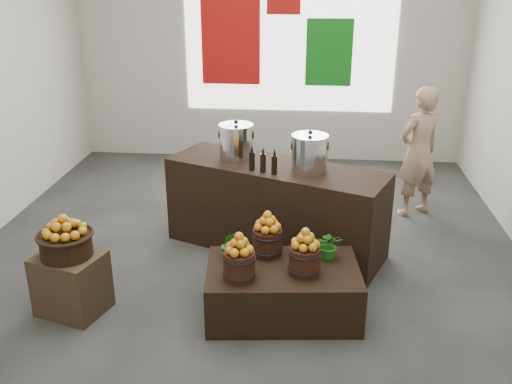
# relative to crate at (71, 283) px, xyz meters

# --- Properties ---
(ground) EXTENTS (7.00, 7.00, 0.00)m
(ground) POSITION_rel_crate_xyz_m (1.44, 1.12, -0.28)
(ground) COLOR #3D3D3A
(ground) RESTS_ON ground
(back_wall) EXTENTS (6.00, 0.04, 4.00)m
(back_wall) POSITION_rel_crate_xyz_m (1.44, 4.62, 1.72)
(back_wall) COLOR #B2AEA4
(back_wall) RESTS_ON ground
(back_opening) EXTENTS (3.20, 0.02, 2.40)m
(back_opening) POSITION_rel_crate_xyz_m (1.74, 4.60, 1.72)
(back_opening) COLOR white
(back_opening) RESTS_ON back_wall
(deco_red_left) EXTENTS (0.90, 0.04, 1.40)m
(deco_red_left) POSITION_rel_crate_xyz_m (0.84, 4.59, 1.62)
(deco_red_left) COLOR #AB100D
(deco_red_left) RESTS_ON back_wall
(deco_green_right) EXTENTS (0.70, 0.04, 1.00)m
(deco_green_right) POSITION_rel_crate_xyz_m (2.34, 4.59, 1.42)
(deco_green_right) COLOR #106A15
(deco_green_right) RESTS_ON back_wall
(crate) EXTENTS (0.67, 0.60, 0.56)m
(crate) POSITION_rel_crate_xyz_m (0.00, 0.00, 0.00)
(crate) COLOR #523926
(crate) RESTS_ON ground
(wicker_basket) EXTENTS (0.45, 0.45, 0.20)m
(wicker_basket) POSITION_rel_crate_xyz_m (0.00, 0.00, 0.38)
(wicker_basket) COLOR black
(wicker_basket) RESTS_ON crate
(apples_in_basket) EXTENTS (0.35, 0.35, 0.19)m
(apples_in_basket) POSITION_rel_crate_xyz_m (0.00, 0.00, 0.58)
(apples_in_basket) COLOR #9B2205
(apples_in_basket) RESTS_ON wicker_basket
(display_table) EXTENTS (1.42, 0.96, 0.46)m
(display_table) POSITION_rel_crate_xyz_m (1.89, 0.14, -0.05)
(display_table) COLOR black
(display_table) RESTS_ON ground
(apple_bucket_front_left) EXTENTS (0.27, 0.27, 0.25)m
(apple_bucket_front_left) POSITION_rel_crate_xyz_m (1.53, -0.08, 0.31)
(apple_bucket_front_left) COLOR #35180E
(apple_bucket_front_left) RESTS_ON display_table
(apples_in_bucket_front_left) EXTENTS (0.20, 0.20, 0.18)m
(apples_in_bucket_front_left) POSITION_rel_crate_xyz_m (1.53, -0.08, 0.52)
(apples_in_bucket_front_left) COLOR #9B2205
(apples_in_bucket_front_left) RESTS_ON apple_bucket_front_left
(apple_bucket_front_right) EXTENTS (0.27, 0.27, 0.25)m
(apple_bucket_front_right) POSITION_rel_crate_xyz_m (2.08, 0.06, 0.31)
(apple_bucket_front_right) COLOR #35180E
(apple_bucket_front_right) RESTS_ON display_table
(apples_in_bucket_front_right) EXTENTS (0.20, 0.20, 0.18)m
(apples_in_bucket_front_right) POSITION_rel_crate_xyz_m (2.08, 0.06, 0.52)
(apples_in_bucket_front_right) COLOR #9B2205
(apples_in_bucket_front_right) RESTS_ON apple_bucket_front_right
(apple_bucket_rear) EXTENTS (0.27, 0.27, 0.25)m
(apple_bucket_rear) POSITION_rel_crate_xyz_m (1.73, 0.37, 0.31)
(apple_bucket_rear) COLOR #35180E
(apple_bucket_rear) RESTS_ON display_table
(apples_in_bucket_rear) EXTENTS (0.20, 0.20, 0.18)m
(apples_in_bucket_rear) POSITION_rel_crate_xyz_m (1.73, 0.37, 0.52)
(apples_in_bucket_rear) COLOR #9B2205
(apples_in_bucket_rear) RESTS_ON apple_bucket_rear
(herb_garnish_right) EXTENTS (0.26, 0.23, 0.27)m
(herb_garnish_right) POSITION_rel_crate_xyz_m (2.29, 0.35, 0.32)
(herb_garnish_right) COLOR #1F6415
(herb_garnish_right) RESTS_ON display_table
(herb_garnish_left) EXTENTS (0.14, 0.12, 0.25)m
(herb_garnish_left) POSITION_rel_crate_xyz_m (1.39, 0.29, 0.31)
(herb_garnish_left) COLOR #1F6415
(herb_garnish_left) RESTS_ON display_table
(counter) EXTENTS (2.47, 1.61, 0.97)m
(counter) POSITION_rel_crate_xyz_m (1.74, 1.42, 0.20)
(counter) COLOR black
(counter) RESTS_ON ground
(stock_pot_left) EXTENTS (0.37, 0.37, 0.37)m
(stock_pot_left) POSITION_rel_crate_xyz_m (1.30, 1.60, 0.87)
(stock_pot_left) COLOR silver
(stock_pot_left) RESTS_ON counter
(stock_pot_center) EXTENTS (0.37, 0.37, 0.37)m
(stock_pot_center) POSITION_rel_crate_xyz_m (2.09, 1.27, 0.87)
(stock_pot_center) COLOR silver
(stock_pot_center) RESTS_ON counter
(oil_cruets) EXTENTS (0.26, 0.16, 0.27)m
(oil_cruets) POSITION_rel_crate_xyz_m (1.65, 1.20, 0.82)
(oil_cruets) COLOR black
(oil_cruets) RESTS_ON counter
(shopper) EXTENTS (0.71, 0.64, 1.63)m
(shopper) POSITION_rel_crate_xyz_m (3.42, 2.52, 0.53)
(shopper) COLOR #9C7A5F
(shopper) RESTS_ON ground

